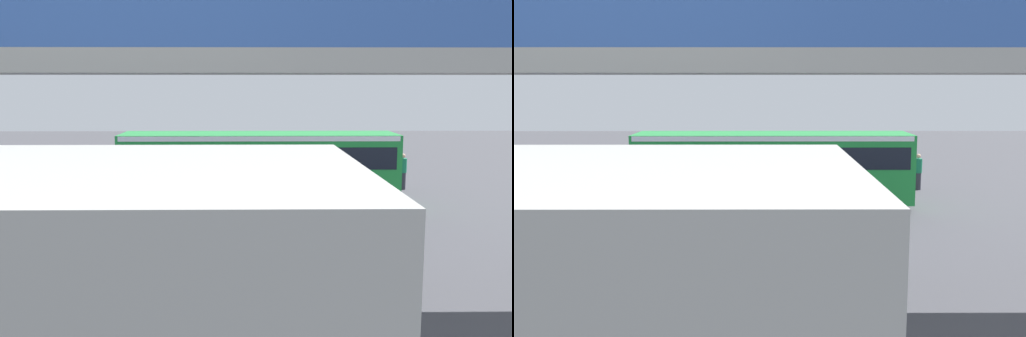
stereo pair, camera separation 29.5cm
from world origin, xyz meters
The scene contains 8 objects.
ground centered at (0.00, 0.00, 0.00)m, with size 80.00×80.00×0.00m, color #424247.
city_bus centered at (-0.67, 0.14, 1.88)m, with size 11.54×2.85×3.15m.
pedestrian centered at (-7.89, -3.87, 0.89)m, with size 0.38×0.38×1.79m.
lane_dash_leftmost centered at (-4.00, -3.00, 0.00)m, with size 2.00×0.20×0.01m, color silver.
lane_dash_left centered at (0.00, -3.00, 0.00)m, with size 2.00×0.20×0.01m, color silver.
lane_dash_centre centered at (4.00, -3.00, 0.00)m, with size 2.00×0.20×0.01m, color silver.
pedestrian_overpass centered at (0.00, 11.36, 5.27)m, with size 30.71×2.60×7.02m.
station_building centered at (2.89, 17.30, 2.10)m, with size 9.00×5.04×4.20m.
Camera 1 is at (-0.17, 24.35, 5.20)m, focal length 40.62 mm.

